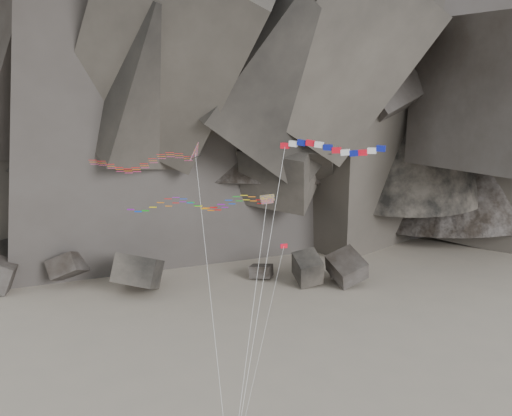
{
  "coord_description": "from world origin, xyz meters",
  "views": [
    {
      "loc": [
        1.56,
        -46.81,
        29.93
      ],
      "look_at": [
        2.41,
        6.0,
        17.67
      ],
      "focal_mm": 40.0,
      "sensor_mm": 36.0,
      "label": 1
    }
  ],
  "objects_px": {
    "delta_kite": "(137,162)",
    "banner_kite": "(331,150)",
    "pennant_kite": "(276,278)",
    "parafoil_kite": "(193,203)"
  },
  "relations": [
    {
      "from": "delta_kite",
      "to": "banner_kite",
      "type": "xyz_separation_m",
      "value": [
        16.46,
        -5.84,
        1.77
      ]
    },
    {
      "from": "banner_kite",
      "to": "parafoil_kite",
      "type": "height_order",
      "value": "banner_kite"
    },
    {
      "from": "parafoil_kite",
      "to": "pennant_kite",
      "type": "relative_size",
      "value": 1.34
    },
    {
      "from": "parafoil_kite",
      "to": "pennant_kite",
      "type": "bearing_deg",
      "value": -13.62
    },
    {
      "from": "parafoil_kite",
      "to": "banner_kite",
      "type": "bearing_deg",
      "value": -13.82
    },
    {
      "from": "delta_kite",
      "to": "pennant_kite",
      "type": "bearing_deg",
      "value": -5.36
    },
    {
      "from": "parafoil_kite",
      "to": "pennant_kite",
      "type": "xyz_separation_m",
      "value": [
        7.0,
        -1.18,
        -6.27
      ]
    },
    {
      "from": "banner_kite",
      "to": "parafoil_kite",
      "type": "relative_size",
      "value": 1.25
    },
    {
      "from": "delta_kite",
      "to": "banner_kite",
      "type": "distance_m",
      "value": 17.55
    },
    {
      "from": "delta_kite",
      "to": "banner_kite",
      "type": "relative_size",
      "value": 0.98
    }
  ]
}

